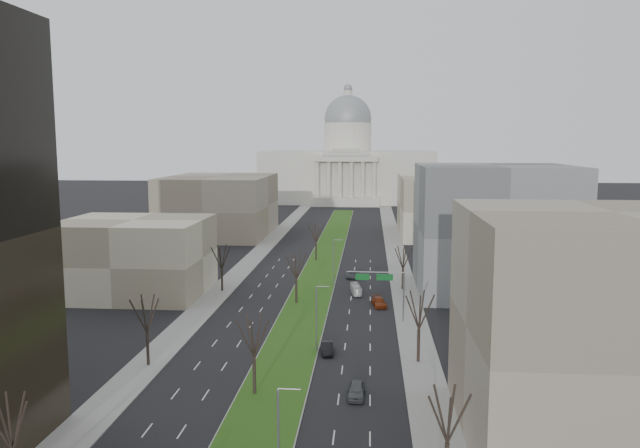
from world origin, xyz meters
The scene contains 28 objects.
ground centered at (0.00, 120.00, 0.00)m, with size 600.00×600.00×0.00m, color black.
median centered at (0.00, 118.99, 0.10)m, with size 8.00×222.03×0.20m.
sidewalk_left centered at (-17.50, 95.00, 0.07)m, with size 5.00×330.00×0.15m, color gray.
sidewalk_right centered at (17.50, 95.00, 0.07)m, with size 5.00×330.00×0.15m, color gray.
capitol centered at (0.00, 269.59, 16.31)m, with size 80.00×46.00×55.00m.
building_beige_left centered at (-33.00, 85.00, 7.00)m, with size 26.00×22.00×14.00m, color tan.
building_tan_right centered at (33.00, 32.00, 11.00)m, with size 26.00×24.00×22.00m, color gray.
building_grey_right centered at (34.00, 92.00, 12.00)m, with size 28.00×26.00×24.00m, color slate.
building_far_left centered at (-35.00, 160.00, 9.00)m, with size 30.00×40.00×18.00m, color gray.
building_far_right centered at (35.00, 165.00, 9.00)m, with size 30.00×40.00×18.00m, color tan.
tree_left_near centered at (-17.20, 18.00, 6.61)m, with size 5.10×5.10×9.18m.
tree_left_mid centered at (-17.20, 48.00, 7.00)m, with size 5.40×5.40×9.72m.
tree_left_far centered at (-17.20, 88.00, 6.84)m, with size 5.28×5.28×9.50m.
tree_right_near centered at (17.20, 22.00, 6.69)m, with size 5.16×5.16×9.29m.
tree_right_mid centered at (17.20, 52.00, 7.16)m, with size 5.52×5.52×9.94m.
tree_right_far centered at (17.20, 92.00, 6.53)m, with size 5.04×5.04×9.07m.
tree_median_a centered at (-2.00, 40.00, 7.00)m, with size 5.40×5.40×9.72m.
tree_median_b centered at (-2.00, 80.00, 7.00)m, with size 5.40×5.40×9.72m.
tree_median_c centered at (-2.00, 120.00, 7.00)m, with size 5.40×5.40×9.72m.
streetlamp_median_a centered at (3.76, 20.00, 4.81)m, with size 1.90×0.20×9.16m.
streetlamp_median_b centered at (3.76, 55.00, 4.81)m, with size 1.90×0.20×9.16m.
streetlamp_median_c centered at (3.76, 95.00, 4.81)m, with size 1.90×0.20×9.16m.
mast_arm_signs centered at (13.49, 70.03, 6.11)m, with size 9.12×0.24×8.09m.
car_grey_near centered at (9.46, 40.35, 0.80)m, with size 1.89×4.69×1.60m, color #474B4E.
car_black centered at (5.20, 54.52, 0.74)m, with size 1.56×4.47×1.47m, color black.
car_red centered at (12.49, 79.29, 0.76)m, with size 2.13×5.23×1.52m, color maroon.
car_grey_far centered at (7.24, 102.02, 0.73)m, with size 2.42×5.26×1.46m, color #45484C.
box_van centered at (8.31, 88.13, 0.90)m, with size 1.51×6.47×1.80m, color white.
Camera 1 is at (10.76, -26.34, 28.34)m, focal length 35.00 mm.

